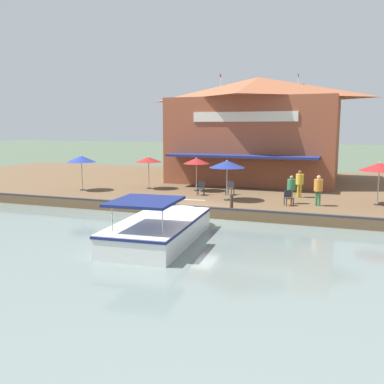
# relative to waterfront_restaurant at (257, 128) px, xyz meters

# --- Properties ---
(ground_plane) EXTENTS (220.00, 220.00, 0.00)m
(ground_plane) POSITION_rel_waterfront_restaurant_xyz_m (13.65, -0.66, -4.81)
(ground_plane) COLOR #4C5B47
(quay_deck) EXTENTS (22.00, 56.00, 0.60)m
(quay_deck) POSITION_rel_waterfront_restaurant_xyz_m (2.65, -0.66, -4.51)
(quay_deck) COLOR brown
(quay_deck) RESTS_ON ground
(quay_edge_fender) EXTENTS (0.20, 50.40, 0.10)m
(quay_edge_fender) POSITION_rel_waterfront_restaurant_xyz_m (13.55, -0.66, -4.16)
(quay_edge_fender) COLOR #2D2D33
(quay_edge_fender) RESTS_ON quay_deck
(waterfront_restaurant) EXTENTS (11.83, 13.18, 8.65)m
(waterfront_restaurant) POSITION_rel_waterfront_restaurant_xyz_m (0.00, 0.00, 0.00)
(waterfront_restaurant) COLOR brown
(waterfront_restaurant) RESTS_ON quay_deck
(patio_umbrella_far_corner) EXTENTS (1.87, 1.87, 2.28)m
(patio_umbrella_far_corner) POSITION_rel_waterfront_restaurant_xyz_m (7.85, -6.09, -2.16)
(patio_umbrella_far_corner) COLOR #B7B7B7
(patio_umbrella_far_corner) RESTS_ON quay_deck
(patio_umbrella_by_entrance) EXTENTS (2.19, 2.19, 2.42)m
(patio_umbrella_by_entrance) POSITION_rel_waterfront_restaurant_xyz_m (9.29, 8.73, -2.07)
(patio_umbrella_by_entrance) COLOR #B7B7B7
(patio_umbrella_by_entrance) RESTS_ON quay_deck
(patio_umbrella_back_row) EXTENTS (1.98, 1.98, 2.42)m
(patio_umbrella_back_row) POSITION_rel_waterfront_restaurant_xyz_m (10.11, -10.08, -2.06)
(patio_umbrella_back_row) COLOR #B7B7B7
(patio_umbrella_back_row) RESTS_ON quay_deck
(patio_umbrella_mid_patio_left) EXTENTS (2.13, 2.13, 2.41)m
(patio_umbrella_mid_patio_left) POSITION_rel_waterfront_restaurant_xyz_m (10.67, 0.39, -2.06)
(patio_umbrella_mid_patio_left) COLOR #B7B7B7
(patio_umbrella_mid_patio_left) RESTS_ON quay_deck
(patio_umbrella_mid_patio_right) EXTENTS (1.79, 1.79, 2.29)m
(patio_umbrella_mid_patio_right) POSITION_rel_waterfront_restaurant_xyz_m (7.74, -2.56, -2.16)
(patio_umbrella_mid_patio_right) COLOR #B7B7B7
(patio_umbrella_mid_patio_right) RESTS_ON quay_deck
(cafe_chair_under_first_umbrella) EXTENTS (0.51, 0.51, 0.85)m
(cafe_chair_under_first_umbrella) POSITION_rel_waterfront_restaurant_xyz_m (8.58, 0.05, -3.74)
(cafe_chair_under_first_umbrella) COLOR #2D2D33
(cafe_chair_under_first_umbrella) RESTS_ON quay_deck
(cafe_chair_back_row_seat) EXTENTS (0.59, 0.59, 0.85)m
(cafe_chair_back_row_seat) POSITION_rel_waterfront_restaurant_xyz_m (11.14, 4.07, -3.74)
(cafe_chair_back_row_seat) COLOR #2D2D33
(cafe_chair_back_row_seat) RESTS_ON quay_deck
(cafe_chair_beside_entrance) EXTENTS (0.49, 0.49, 0.85)m
(cafe_chair_beside_entrance) POSITION_rel_waterfront_restaurant_xyz_m (9.33, -1.68, -3.74)
(cafe_chair_beside_entrance) COLOR #2D2D33
(cafe_chair_beside_entrance) RESTS_ON quay_deck
(person_near_entrance) EXTENTS (0.48, 0.48, 1.68)m
(person_near_entrance) POSITION_rel_waterfront_restaurant_xyz_m (8.13, 4.33, -3.16)
(person_near_entrance) COLOR gold
(person_near_entrance) RESTS_ON quay_deck
(person_at_quay_edge) EXTENTS (0.46, 0.46, 1.61)m
(person_at_quay_edge) POSITION_rel_waterfront_restaurant_xyz_m (10.54, 4.13, -3.21)
(person_at_quay_edge) COLOR orange
(person_at_quay_edge) RESTS_ON quay_deck
(person_mid_patio) EXTENTS (0.48, 0.48, 1.70)m
(person_mid_patio) POSITION_rel_waterfront_restaurant_xyz_m (10.71, 5.61, -3.15)
(person_mid_patio) COLOR #337547
(person_mid_patio) RESTS_ON quay_deck
(motorboat_mid_row) EXTENTS (7.79, 3.37, 2.05)m
(motorboat_mid_row) POSITION_rel_waterfront_restaurant_xyz_m (18.11, -0.41, -4.18)
(motorboat_mid_row) COLOR white
(motorboat_mid_row) RESTS_ON river_water
(mooring_post) EXTENTS (0.22, 0.22, 0.77)m
(mooring_post) POSITION_rel_waterfront_restaurant_xyz_m (13.30, 1.38, -3.82)
(mooring_post) COLOR #473323
(mooring_post) RESTS_ON quay_deck
(tree_upstream_bank) EXTENTS (3.80, 3.62, 6.70)m
(tree_upstream_bank) POSITION_rel_waterfront_restaurant_xyz_m (-4.76, -7.22, 0.57)
(tree_upstream_bank) COLOR brown
(tree_upstream_bank) RESTS_ON quay_deck
(tree_behind_restaurant) EXTENTS (3.95, 3.76, 6.03)m
(tree_behind_restaurant) POSITION_rel_waterfront_restaurant_xyz_m (-2.75, -6.17, -0.17)
(tree_behind_restaurant) COLOR brown
(tree_behind_restaurant) RESTS_ON quay_deck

